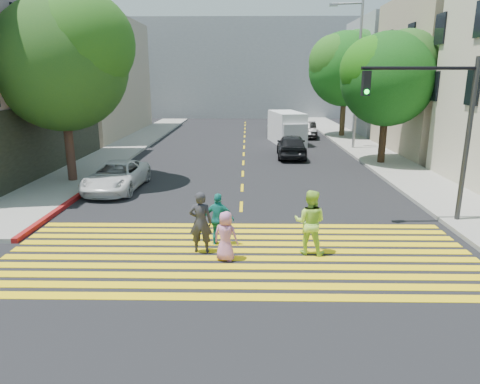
{
  "coord_description": "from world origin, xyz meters",
  "views": [
    {
      "loc": [
        0.22,
        -10.11,
        4.9
      ],
      "look_at": [
        0.0,
        3.0,
        1.4
      ],
      "focal_mm": 32.0,
      "sensor_mm": 36.0,
      "label": 1
    }
  ],
  "objects_px": {
    "pedestrian_man": "(201,222)",
    "traffic_signal": "(439,119)",
    "white_sedan": "(116,176)",
    "pedestrian_woman": "(310,222)",
    "pedestrian_extra": "(219,219)",
    "tree_right_near": "(389,74)",
    "tree_left": "(62,57)",
    "tree_right_far": "(347,65)",
    "silver_car": "(278,125)",
    "white_van": "(287,129)",
    "dark_car_parked": "(307,130)",
    "dark_car_near": "(291,146)",
    "pedestrian_child": "(226,236)"
  },
  "relations": [
    {
      "from": "tree_right_far",
      "to": "white_sedan",
      "type": "bearing_deg",
      "value": -127.66
    },
    {
      "from": "pedestrian_woman",
      "to": "dark_car_near",
      "type": "height_order",
      "value": "pedestrian_woman"
    },
    {
      "from": "tree_right_near",
      "to": "white_van",
      "type": "distance_m",
      "value": 10.33
    },
    {
      "from": "pedestrian_extra",
      "to": "tree_right_near",
      "type": "bearing_deg",
      "value": -118.11
    },
    {
      "from": "tree_right_far",
      "to": "dark_car_parked",
      "type": "height_order",
      "value": "tree_right_far"
    },
    {
      "from": "tree_right_near",
      "to": "dark_car_near",
      "type": "relative_size",
      "value": 1.7
    },
    {
      "from": "pedestrian_man",
      "to": "white_sedan",
      "type": "distance_m",
      "value": 8.41
    },
    {
      "from": "silver_car",
      "to": "traffic_signal",
      "type": "distance_m",
      "value": 27.2
    },
    {
      "from": "dark_car_parked",
      "to": "white_sedan",
      "type": "bearing_deg",
      "value": -118.42
    },
    {
      "from": "pedestrian_child",
      "to": "white_van",
      "type": "relative_size",
      "value": 0.26
    },
    {
      "from": "pedestrian_woman",
      "to": "pedestrian_child",
      "type": "bearing_deg",
      "value": 29.28
    },
    {
      "from": "white_sedan",
      "to": "pedestrian_child",
      "type": "bearing_deg",
      "value": -52.99
    },
    {
      "from": "tree_right_near",
      "to": "pedestrian_man",
      "type": "distance_m",
      "value": 16.62
    },
    {
      "from": "tree_right_far",
      "to": "pedestrian_child",
      "type": "xyz_separation_m",
      "value": [
        -8.76,
        -25.83,
        -5.25
      ]
    },
    {
      "from": "pedestrian_man",
      "to": "silver_car",
      "type": "relative_size",
      "value": 0.42
    },
    {
      "from": "pedestrian_man",
      "to": "pedestrian_extra",
      "type": "relative_size",
      "value": 1.13
    },
    {
      "from": "pedestrian_man",
      "to": "pedestrian_extra",
      "type": "xyz_separation_m",
      "value": [
        0.48,
        0.6,
        -0.11
      ]
    },
    {
      "from": "traffic_signal",
      "to": "tree_right_far",
      "type": "bearing_deg",
      "value": 83.16
    },
    {
      "from": "tree_left",
      "to": "traffic_signal",
      "type": "distance_m",
      "value": 15.88
    },
    {
      "from": "tree_right_far",
      "to": "white_van",
      "type": "xyz_separation_m",
      "value": [
        -5.09,
        -3.86,
        -4.81
      ]
    },
    {
      "from": "tree_left",
      "to": "silver_car",
      "type": "distance_m",
      "value": 24.43
    },
    {
      "from": "tree_left",
      "to": "pedestrian_woman",
      "type": "distance_m",
      "value": 14.06
    },
    {
      "from": "white_sedan",
      "to": "traffic_signal",
      "type": "bearing_deg",
      "value": -17.69
    },
    {
      "from": "dark_car_near",
      "to": "pedestrian_extra",
      "type": "bearing_deg",
      "value": 78.4
    },
    {
      "from": "pedestrian_man",
      "to": "traffic_signal",
      "type": "height_order",
      "value": "traffic_signal"
    },
    {
      "from": "pedestrian_child",
      "to": "traffic_signal",
      "type": "height_order",
      "value": "traffic_signal"
    },
    {
      "from": "tree_left",
      "to": "tree_right_near",
      "type": "bearing_deg",
      "value": 16.38
    },
    {
      "from": "pedestrian_woman",
      "to": "pedestrian_extra",
      "type": "distance_m",
      "value": 2.72
    },
    {
      "from": "dark_car_near",
      "to": "dark_car_parked",
      "type": "relative_size",
      "value": 1.1
    },
    {
      "from": "tree_right_near",
      "to": "white_sedan",
      "type": "xyz_separation_m",
      "value": [
        -13.77,
        -6.11,
        -4.47
      ]
    },
    {
      "from": "tree_right_near",
      "to": "white_van",
      "type": "bearing_deg",
      "value": 120.22
    },
    {
      "from": "tree_right_far",
      "to": "white_sedan",
      "type": "xyz_separation_m",
      "value": [
        -14.06,
        -18.21,
        -5.31
      ]
    },
    {
      "from": "white_sedan",
      "to": "dark_car_near",
      "type": "distance_m",
      "value": 12.03
    },
    {
      "from": "tree_right_near",
      "to": "pedestrian_man",
      "type": "xyz_separation_m",
      "value": [
        -9.22,
        -13.18,
        -4.2
      ]
    },
    {
      "from": "tree_right_far",
      "to": "pedestrian_extra",
      "type": "height_order",
      "value": "tree_right_far"
    },
    {
      "from": "dark_car_near",
      "to": "white_sedan",
      "type": "bearing_deg",
      "value": 46.06
    },
    {
      "from": "tree_left",
      "to": "pedestrian_child",
      "type": "relative_size",
      "value": 6.13
    },
    {
      "from": "pedestrian_man",
      "to": "traffic_signal",
      "type": "bearing_deg",
      "value": -158.76
    },
    {
      "from": "white_sedan",
      "to": "dark_car_parked",
      "type": "distance_m",
      "value": 20.91
    },
    {
      "from": "tree_left",
      "to": "pedestrian_child",
      "type": "height_order",
      "value": "tree_left"
    },
    {
      "from": "pedestrian_woman",
      "to": "silver_car",
      "type": "distance_m",
      "value": 29.54
    },
    {
      "from": "pedestrian_child",
      "to": "tree_right_far",
      "type": "bearing_deg",
      "value": -90.56
    },
    {
      "from": "pedestrian_child",
      "to": "pedestrian_extra",
      "type": "relative_size",
      "value": 0.88
    },
    {
      "from": "tree_left",
      "to": "tree_right_far",
      "type": "height_order",
      "value": "tree_right_far"
    },
    {
      "from": "pedestrian_woman",
      "to": "pedestrian_extra",
      "type": "relative_size",
      "value": 1.17
    },
    {
      "from": "pedestrian_woman",
      "to": "traffic_signal",
      "type": "height_order",
      "value": "traffic_signal"
    },
    {
      "from": "dark_car_near",
      "to": "dark_car_parked",
      "type": "distance_m",
      "value": 9.75
    },
    {
      "from": "white_sedan",
      "to": "dark_car_parked",
      "type": "height_order",
      "value": "dark_car_parked"
    },
    {
      "from": "pedestrian_man",
      "to": "pedestrian_woman",
      "type": "distance_m",
      "value": 3.12
    },
    {
      "from": "white_sedan",
      "to": "tree_right_far",
      "type": "bearing_deg",
      "value": 54.56
    }
  ]
}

